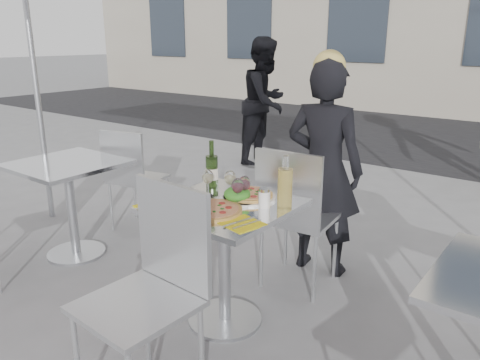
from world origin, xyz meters
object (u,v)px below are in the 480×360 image
Objects in this scene: side_chair_lfar at (131,172)px; wine_bottle at (212,170)px; chair_far at (294,209)px; napkin_left at (155,206)px; wineglass_red_a at (238,187)px; wineglass_white_b at (230,179)px; napkin_right at (242,223)px; wineglass_white_a at (208,178)px; carafe at (285,187)px; salad_plate at (237,196)px; woman_diner at (324,169)px; pizza_near at (212,210)px; chair_near at (154,277)px; main_table at (224,238)px; sugar_shaker at (264,198)px; wineglass_red_b at (244,184)px; side_table_left at (69,189)px; pizza_far at (250,196)px; pedestrian_a at (265,102)px.

wine_bottle is (1.27, -0.42, 0.33)m from side_chair_lfar.
chair_far is at bearing 47.29° from wine_bottle.
wineglass_red_a is at bearing 50.88° from napkin_left.
wine_bottle is 1.87× the size of wineglass_white_b.
chair_far is at bearing 113.85° from napkin_right.
wineglass_white_a is 0.35m from napkin_left.
carafe reaches higher than wineglass_red_a.
salad_plate is at bearing 74.42° from chair_far.
woman_diner is 0.86m from wine_bottle.
chair_far is 0.78m from napkin_right.
wine_bottle is at bearing 153.24° from wineglass_red_a.
pizza_near is at bearing -92.92° from salad_plate.
carafe is at bearing 4.63° from wineglass_white_b.
wineglass_white_b is at bearing 104.22° from chair_near.
side_chair_lfar is 5.74× the size of wineglass_white_a.
salad_plate is at bearing -164.68° from carafe.
woman_diner is (0.13, 0.95, 0.22)m from main_table.
side_chair_lfar is (-1.63, 0.03, -0.04)m from chair_far.
main_table is 0.35m from sugar_shaker.
sugar_shaker is at bearing 3.96° from wineglass_red_b.
side_table_left is 1.38m from wineglass_white_a.
wineglass_white_b is (-0.07, 0.25, 0.10)m from pizza_near.
wineglass_white_a is at bearing -153.87° from pizza_far.
pizza_near reaches higher than main_table.
chair_far is at bearing 82.60° from pizza_near.
napkin_left is at bearing -158.48° from pedestrian_a.
chair_near is at bearing -87.01° from pizza_far.
chair_near reaches higher than wineglass_red_b.
chair_near is 4.61× the size of salad_plate.
woman_diner is (1.63, 0.35, 0.22)m from side_chair_lfar.
main_table is at bearing 75.90° from woman_diner.
main_table is at bearing 0.00° from side_table_left.
napkin_right is at bearing -35.66° from wine_bottle.
woman_diner is at bearing 78.60° from wineglass_white_b.
chair_far is at bearing 70.05° from wineglass_white_b.
pizza_far is 1.94× the size of wineglass_white_a.
woman_diner is at bearing -96.82° from chair_far.
wineglass_red_a is at bearing -81.42° from pizza_far.
pedestrian_a is (-2.05, 2.69, 0.25)m from chair_far.
chair_far is at bearing 76.78° from napkin_left.
wineglass_red_a reaches higher than napkin_right.
salad_plate is 0.21m from wineglass_white_a.
salad_plate is 1.01× the size of napkin_right.
chair_far is at bearing 113.28° from carafe.
chair_far is at bearing 61.40° from wineglass_white_a.
pedestrian_a is 7.61× the size of napkin_right.
main_table is 0.45× the size of pedestrian_a.
woman_diner is (0.02, 1.58, 0.16)m from chair_near.
pizza_near is 1.12× the size of carafe.
side_table_left is 2.54× the size of wine_bottle.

